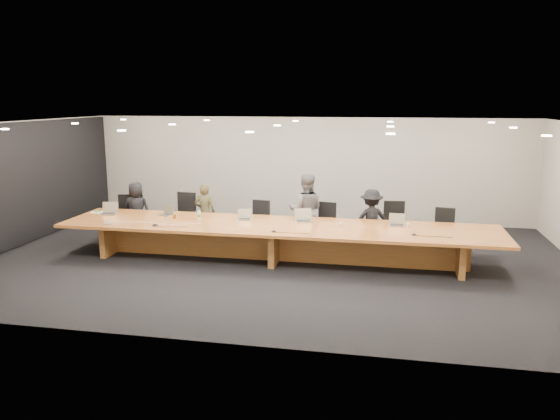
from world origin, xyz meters
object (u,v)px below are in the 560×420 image
Objects in this scene: chair_mid_left at (258,222)px; mic_right at (414,234)px; chair_mid_right at (325,224)px; chair_right at (394,226)px; conference_table at (277,236)px; mic_left at (155,225)px; person_b at (205,212)px; av_box at (109,224)px; person_d at (371,220)px; paper_cup_near at (340,224)px; chair_left at (182,216)px; laptop_b at (165,210)px; paper_cup_far at (408,225)px; laptop_a at (108,208)px; water_bottle at (199,216)px; mic_center at (274,231)px; chair_far_right at (443,231)px; laptop_c at (245,214)px; laptop_d at (304,215)px; laptop_e at (397,220)px; chair_far_left at (126,216)px; person_a at (137,210)px; person_c at (306,210)px; amber_mug at (175,216)px.

mic_right is (3.42, -1.57, 0.26)m from chair_mid_left.
chair_mid_right is 1.56m from chair_right.
mic_left reaches higher than conference_table.
person_b is 7.61× the size of av_box.
person_d is 16.95× the size of paper_cup_near.
chair_right is (4.92, -0.02, -0.01)m from chair_left.
laptop_b reaches higher than paper_cup_far.
person_d is 3.90× the size of laptop_a.
water_bottle is 1.86m from mic_center.
chair_mid_left is 1.58m from water_bottle.
chair_far_right is 4.29m from laptop_c.
laptop_a reaches higher than chair_mid_right.
laptop_d is 4.04m from av_box.
laptop_e is at bearing -13.99° from laptop_c.
person_b is (-4.35, -0.01, 0.13)m from chair_right.
laptop_c reaches higher than av_box.
av_box is at bearing -157.75° from water_bottle.
chair_mid_left is at bearing -12.91° from chair_far_left.
paper_cup_near is at bearing 1.24° from water_bottle.
chair_mid_right is 2.11m from paper_cup_far.
paper_cup_far is at bearing -21.37° from chair_far_left.
water_bottle is at bearing -40.20° from chair_far_left.
chair_far_right is 4.73× the size of water_bottle.
paper_cup_far is (6.29, -0.87, 0.11)m from person_a.
person_c reaches higher than laptop_c.
av_box is (-3.90, -1.01, -0.13)m from laptop_d.
laptop_a is at bearing -163.37° from chair_far_right.
person_c is 5.68× the size of laptop_c.
person_c reaches higher than water_bottle.
mic_right is (6.68, -1.53, 0.25)m from chair_far_left.
chair_right reaches higher than water_bottle.
mic_left is (-4.30, -1.70, 0.09)m from person_d.
chair_mid_right reaches higher than paper_cup_far.
chair_far_left reaches higher than laptop_a.
laptop_c is at bearing 2.43° from person_d.
chair_left is 8.19× the size of mic_left.
water_bottle is at bearing -12.09° from amber_mug.
water_bottle reaches higher than mic_left.
person_a is at bearing 150.64° from water_bottle.
chair_mid_right is (0.83, 1.34, -0.02)m from conference_table.
conference_table is at bearing -160.60° from laptop_d.
laptop_e is 4.92m from mic_left.
person_d is 11.76× the size of mic_right.
paper_cup_far is at bearing 151.51° from person_c.
person_c reaches higher than chair_mid_right.
person_b is 4.65× the size of laptop_b.
laptop_a is at bearing -149.18° from laptop_b.
laptop_d reaches higher than paper_cup_near.
laptop_d is 4.10× the size of amber_mug.
av_box is at bearing -70.67° from laptop_a.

